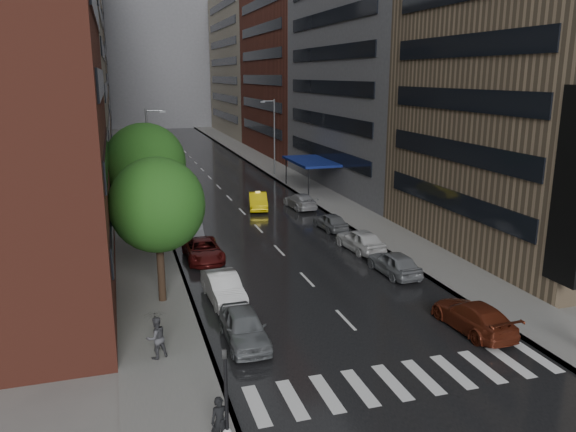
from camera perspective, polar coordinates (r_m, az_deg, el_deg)
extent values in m
plane|color=gray|center=(25.56, 9.44, -13.97)|extent=(220.00, 220.00, 0.00)
cube|color=black|center=(71.82, -8.48, 4.44)|extent=(14.00, 140.00, 0.01)
cube|color=gray|center=(71.07, -15.68, 4.02)|extent=(4.00, 140.00, 0.15)
cube|color=gray|center=(73.65, -1.52, 4.88)|extent=(4.00, 140.00, 0.15)
cube|color=silver|center=(22.08, -3.23, -18.67)|extent=(0.55, 2.80, 0.01)
cube|color=silver|center=(22.39, 0.43, -18.12)|extent=(0.55, 2.80, 0.01)
cube|color=silver|center=(22.79, 3.96, -17.53)|extent=(0.55, 2.80, 0.01)
cube|color=silver|center=(23.26, 7.33, -16.91)|extent=(0.55, 2.80, 0.01)
cube|color=silver|center=(23.81, 10.53, -16.25)|extent=(0.55, 2.80, 0.01)
cube|color=silver|center=(24.42, 13.56, -15.59)|extent=(0.55, 2.80, 0.01)
cube|color=silver|center=(25.10, 16.42, -14.92)|extent=(0.55, 2.80, 0.01)
cube|color=silver|center=(25.84, 19.10, -14.26)|extent=(0.55, 2.80, 0.01)
cube|color=silver|center=(26.63, 21.61, -13.60)|extent=(0.55, 2.80, 0.01)
cube|color=silver|center=(27.47, 23.96, -12.96)|extent=(0.55, 2.80, 0.01)
cube|color=maroon|center=(32.39, -26.09, 14.61)|extent=(8.00, 20.00, 26.00)
cube|color=gray|center=(56.46, -22.83, 18.24)|extent=(8.00, 28.00, 34.00)
cube|color=#937A5B|center=(84.18, -20.67, 12.64)|extent=(8.00, 28.00, 22.00)
cube|color=slate|center=(114.36, -20.19, 16.88)|extent=(8.00, 32.00, 38.00)
cube|color=#937A5B|center=(41.00, 22.39, 17.40)|extent=(8.00, 20.00, 30.00)
cube|color=slate|center=(61.53, 7.59, 14.09)|extent=(8.00, 28.00, 24.00)
cube|color=maroon|center=(88.01, -0.21, 18.11)|extent=(8.00, 28.00, 36.00)
cube|color=gray|center=(116.86, -4.62, 15.14)|extent=(8.00, 32.00, 28.00)
cube|color=black|center=(31.27, 26.83, 2.56)|extent=(0.30, 2.20, 10.00)
cube|color=slate|center=(138.50, -13.19, 15.50)|extent=(40.00, 14.00, 32.00)
cylinder|color=#382619|center=(30.66, -12.80, -4.83)|extent=(0.40, 0.40, 4.35)
sphere|color=#1E5116|center=(29.77, -13.14, 1.12)|extent=(4.97, 4.97, 4.97)
cylinder|color=#382619|center=(40.46, -13.99, 0.10)|extent=(0.40, 0.40, 4.85)
sphere|color=#1E5116|center=(39.76, -14.30, 5.19)|extent=(5.54, 5.54, 5.54)
cylinder|color=#382619|center=(50.29, -14.63, 2.18)|extent=(0.40, 0.40, 3.82)
sphere|color=#1E5116|center=(49.79, -14.84, 5.40)|extent=(4.37, 4.37, 4.37)
imported|color=yellow|center=(51.31, -3.07, 1.53)|extent=(2.44, 4.78, 1.50)
imported|color=slate|center=(26.22, -4.47, -11.17)|extent=(1.86, 4.56, 1.55)
imported|color=white|center=(30.82, -6.57, -7.25)|extent=(1.88, 4.74, 1.53)
imported|color=#4F100F|center=(37.62, -8.61, -3.43)|extent=(2.40, 5.04, 1.39)
imported|color=slate|center=(42.39, -9.63, -1.48)|extent=(1.68, 4.18, 1.35)
imported|color=#612313|center=(28.75, 18.28, -9.64)|extent=(2.23, 5.03, 1.43)
imported|color=slate|center=(35.14, 10.74, -4.71)|extent=(2.01, 4.49, 1.50)
imported|color=silver|center=(39.44, 7.36, -2.42)|extent=(2.33, 4.80, 1.58)
imported|color=slate|center=(44.57, 4.33, -0.54)|extent=(1.95, 4.10, 1.35)
imported|color=gray|center=(51.57, 1.25, 1.54)|extent=(2.26, 4.88, 1.38)
imported|color=black|center=(19.60, -6.92, -20.01)|extent=(0.63, 0.43, 1.70)
imported|color=#414145|center=(25.11, -13.24, -11.94)|extent=(1.11, 1.00, 1.87)
imported|color=black|center=(24.81, -13.33, -10.45)|extent=(0.96, 0.98, 0.88)
cylinder|color=black|center=(19.13, -6.28, -18.25)|extent=(0.12, 0.12, 3.20)
imported|color=black|center=(18.42, -6.40, -14.57)|extent=(0.18, 0.15, 0.90)
cylinder|color=gray|center=(50.65, -13.96, 5.45)|extent=(0.18, 0.18, 9.00)
cube|color=gray|center=(50.30, -12.63, 10.29)|extent=(0.50, 0.22, 0.16)
cylinder|color=gray|center=(67.94, -1.39, 7.99)|extent=(0.18, 0.18, 9.00)
cube|color=gray|center=(67.25, -2.59, 11.51)|extent=(0.50, 0.22, 0.16)
cube|color=navy|center=(59.03, 2.38, 5.58)|extent=(4.00, 8.00, 0.25)
cylinder|color=black|center=(55.22, 2.10, 3.40)|extent=(0.12, 0.12, 3.00)
cylinder|color=black|center=(62.34, -0.19, 4.65)|extent=(0.12, 0.12, 3.00)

